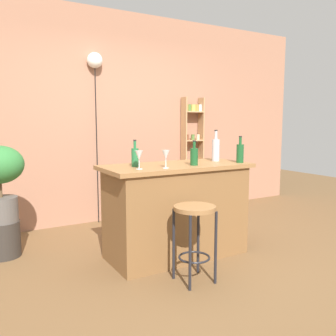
% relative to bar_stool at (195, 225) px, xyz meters
% --- Properties ---
extents(ground, '(12.00, 12.00, 0.00)m').
position_rel_bar_stool_xyz_m(ground, '(0.18, 0.29, -0.49)').
color(ground, brown).
extents(back_wall, '(6.40, 0.10, 2.80)m').
position_rel_bar_stool_xyz_m(back_wall, '(0.18, 2.24, 0.91)').
color(back_wall, '#9E6B51').
rests_on(back_wall, ground).
extents(kitchen_counter, '(1.46, 0.67, 0.93)m').
position_rel_bar_stool_xyz_m(kitchen_counter, '(0.18, 0.59, -0.02)').
color(kitchen_counter, brown).
rests_on(kitchen_counter, ground).
extents(bar_stool, '(0.35, 0.35, 0.65)m').
position_rel_bar_stool_xyz_m(bar_stool, '(0.00, 0.00, 0.00)').
color(bar_stool, black).
rests_on(bar_stool, ground).
extents(spice_shelf, '(0.33, 0.15, 1.70)m').
position_rel_bar_stool_xyz_m(spice_shelf, '(1.38, 2.10, 0.42)').
color(spice_shelf, tan).
rests_on(spice_shelf, ground).
extents(plant_stool, '(0.32, 0.32, 0.36)m').
position_rel_bar_stool_xyz_m(plant_stool, '(-1.34, 1.41, -0.31)').
color(plant_stool, '#2D2823').
rests_on(plant_stool, ground).
extents(potted_plant, '(0.47, 0.42, 0.76)m').
position_rel_bar_stool_xyz_m(potted_plant, '(-1.34, 1.41, 0.33)').
color(potted_plant, '#514C47').
rests_on(potted_plant, plant_stool).
extents(bottle_sauce_amber, '(0.08, 0.08, 0.33)m').
position_rel_bar_stool_xyz_m(bottle_sauce_amber, '(0.70, 0.64, 0.56)').
color(bottle_sauce_amber, '#B2B2B7').
rests_on(bottle_sauce_amber, kitchen_counter).
extents(bottle_wine_red, '(0.08, 0.08, 0.24)m').
position_rel_bar_stool_xyz_m(bottle_wine_red, '(0.29, 0.44, 0.53)').
color(bottle_wine_red, '#194C23').
rests_on(bottle_wine_red, kitchen_counter).
extents(bottle_vinegar, '(0.07, 0.07, 0.25)m').
position_rel_bar_stool_xyz_m(bottle_vinegar, '(-0.25, 0.63, 0.53)').
color(bottle_vinegar, '#236638').
rests_on(bottle_vinegar, kitchen_counter).
extents(bottle_olive_oil, '(0.07, 0.07, 0.27)m').
position_rel_bar_stool_xyz_m(bottle_olive_oil, '(0.82, 0.39, 0.54)').
color(bottle_olive_oil, '#194C23').
rests_on(bottle_olive_oil, kitchen_counter).
extents(wine_glass_left, '(0.07, 0.07, 0.16)m').
position_rel_bar_stool_xyz_m(wine_glass_left, '(-0.05, 0.39, 0.55)').
color(wine_glass_left, silver).
rests_on(wine_glass_left, kitchen_counter).
extents(wine_glass_center, '(0.07, 0.07, 0.16)m').
position_rel_bar_stool_xyz_m(wine_glass_center, '(-0.29, 0.45, 0.55)').
color(wine_glass_center, silver).
rests_on(wine_glass_center, kitchen_counter).
extents(pendant_globe_light, '(0.20, 0.20, 2.21)m').
position_rel_bar_stool_xyz_m(pendant_globe_light, '(-0.10, 2.13, 1.59)').
color(pendant_globe_light, black).
rests_on(pendant_globe_light, ground).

